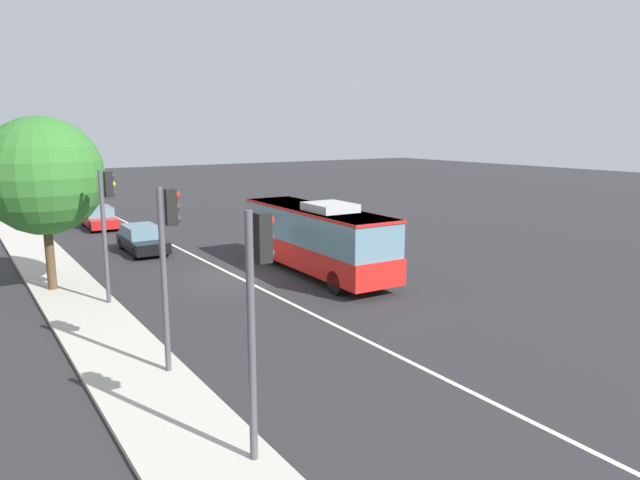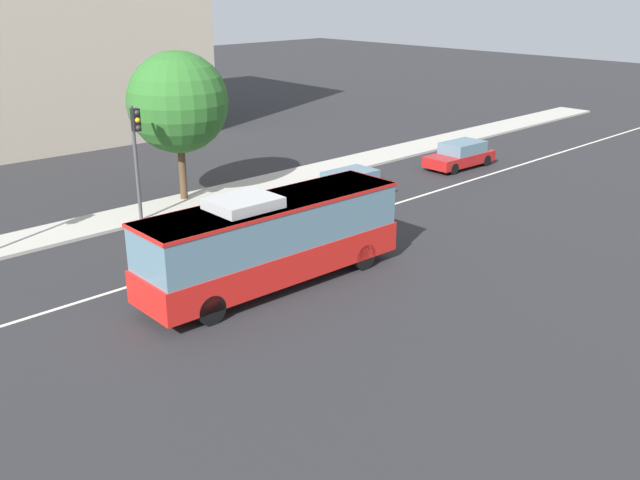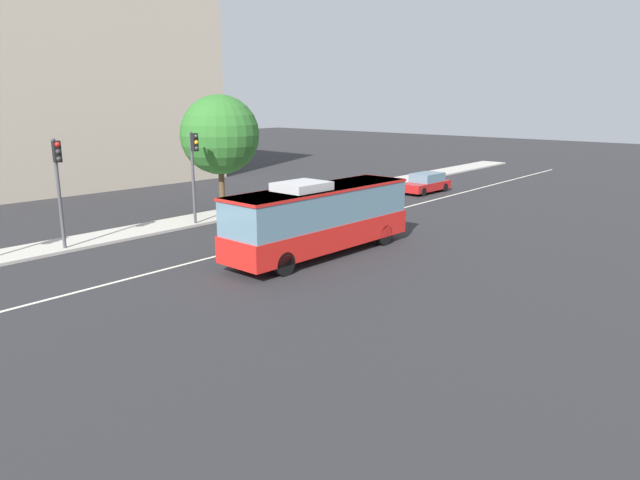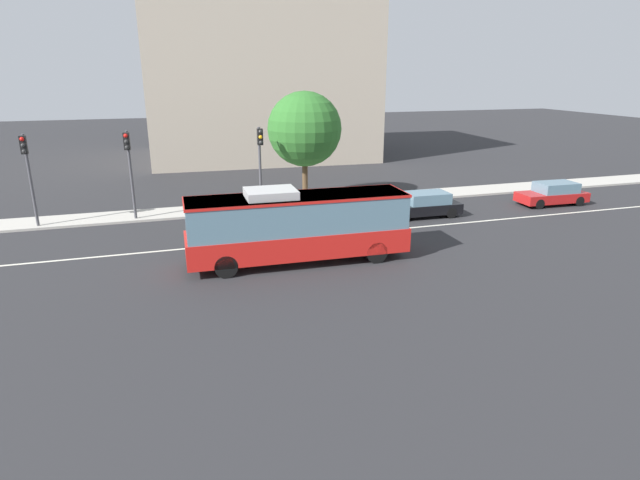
% 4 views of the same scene
% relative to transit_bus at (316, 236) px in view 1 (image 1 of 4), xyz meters
% --- Properties ---
extents(ground_plane, '(160.00, 160.00, 0.00)m').
position_rel_transit_bus_xyz_m(ground_plane, '(1.55, 3.38, -1.81)').
color(ground_plane, '#28282B').
extents(sidewalk_kerb, '(80.00, 2.61, 0.14)m').
position_rel_transit_bus_xyz_m(sidewalk_kerb, '(1.55, 10.35, -1.74)').
color(sidewalk_kerb, '#B2ADA3').
rests_on(sidewalk_kerb, ground_plane).
extents(lane_centre_line, '(76.00, 0.16, 0.01)m').
position_rel_transit_bus_xyz_m(lane_centre_line, '(1.55, 3.38, -1.80)').
color(lane_centre_line, silver).
rests_on(lane_centre_line, ground_plane).
extents(transit_bus, '(10.07, 2.79, 3.46)m').
position_rel_transit_bus_xyz_m(transit_bus, '(0.00, 0.00, 0.00)').
color(transit_bus, red).
rests_on(transit_bus, ground_plane).
extents(sedan_red, '(4.56, 1.97, 1.46)m').
position_rel_transit_bus_xyz_m(sedan_red, '(18.76, 5.56, -1.09)').
color(sedan_red, '#B21919').
rests_on(sedan_red, ground_plane).
extents(sedan_black, '(4.54, 1.91, 1.46)m').
position_rel_transit_bus_xyz_m(sedan_black, '(9.27, 5.40, -1.09)').
color(sedan_black, black).
rests_on(sedan_black, ground_plane).
extents(traffic_light_near_corner, '(0.32, 0.62, 5.20)m').
position_rel_transit_bus_xyz_m(traffic_light_near_corner, '(0.16, 9.22, 1.75)').
color(traffic_light_near_corner, '#47474C').
rests_on(traffic_light_near_corner, ground_plane).
extents(traffic_light_mid_block, '(0.35, 0.62, 5.20)m').
position_rel_transit_bus_xyz_m(traffic_light_mid_block, '(-7.30, 9.40, 1.75)').
color(traffic_light_mid_block, '#47474C').
rests_on(traffic_light_mid_block, ground_plane).
extents(traffic_light_far_corner, '(0.33, 0.62, 5.20)m').
position_rel_transit_bus_xyz_m(traffic_light_far_corner, '(-12.45, 9.39, 1.75)').
color(traffic_light_far_corner, '#47474C').
rests_on(traffic_light_far_corner, ground_plane).
extents(street_tree_kerbside_left, '(4.75, 4.75, 7.20)m').
position_rel_transit_bus_xyz_m(street_tree_kerbside_left, '(3.40, 10.85, 3.01)').
color(street_tree_kerbside_left, '#4C3823').
rests_on(street_tree_kerbside_left, ground_plane).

